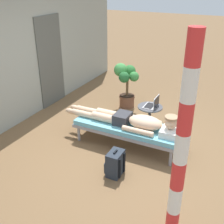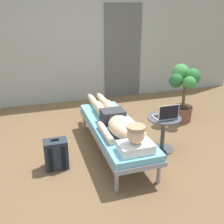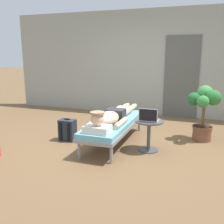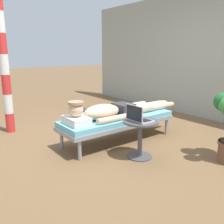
{
  "view_description": "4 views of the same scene",
  "coord_description": "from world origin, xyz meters",
  "px_view_note": "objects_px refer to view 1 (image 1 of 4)",
  "views": [
    {
      "loc": [
        -3.98,
        -1.75,
        2.8
      ],
      "look_at": [
        0.02,
        0.24,
        0.62
      ],
      "focal_mm": 45.12,
      "sensor_mm": 36.0,
      "label": 1
    },
    {
      "loc": [
        -1.01,
        -3.34,
        2.03
      ],
      "look_at": [
        0.01,
        -0.12,
        0.66
      ],
      "focal_mm": 43.14,
      "sensor_mm": 36.0,
      "label": 2
    },
    {
      "loc": [
        1.55,
        -4.28,
        1.62
      ],
      "look_at": [
        0.11,
        -0.24,
        0.62
      ],
      "focal_mm": 40.92,
      "sensor_mm": 36.0,
      "label": 3
    },
    {
      "loc": [
        3.03,
        -2.44,
        1.42
      ],
      "look_at": [
        -0.09,
        -0.05,
        0.45
      ],
      "focal_mm": 39.33,
      "sensor_mm": 36.0,
      "label": 4
    }
  ],
  "objects_px": {
    "laptop": "(153,104)",
    "backpack": "(115,164)",
    "potted_plant": "(126,82)",
    "side_table": "(150,114)",
    "lounge_chair": "(128,128)",
    "porch_post": "(181,148)",
    "person_reclining": "(133,120)"
  },
  "relations": [
    {
      "from": "laptop",
      "to": "backpack",
      "type": "relative_size",
      "value": 0.73
    },
    {
      "from": "lounge_chair",
      "to": "side_table",
      "type": "distance_m",
      "value": 0.7
    },
    {
      "from": "side_table",
      "to": "potted_plant",
      "type": "xyz_separation_m",
      "value": [
        0.85,
        0.88,
        0.25
      ]
    },
    {
      "from": "side_table",
      "to": "laptop",
      "type": "xyz_separation_m",
      "value": [
        0.0,
        -0.05,
        0.23
      ]
    },
    {
      "from": "lounge_chair",
      "to": "backpack",
      "type": "distance_m",
      "value": 0.89
    },
    {
      "from": "laptop",
      "to": "potted_plant",
      "type": "xyz_separation_m",
      "value": [
        0.85,
        0.93,
        0.02
      ]
    },
    {
      "from": "lounge_chair",
      "to": "porch_post",
      "type": "bearing_deg",
      "value": -141.15
    },
    {
      "from": "potted_plant",
      "to": "porch_post",
      "type": "bearing_deg",
      "value": -147.47
    },
    {
      "from": "person_reclining",
      "to": "potted_plant",
      "type": "xyz_separation_m",
      "value": [
        1.53,
        0.81,
        0.08
      ]
    },
    {
      "from": "person_reclining",
      "to": "backpack",
      "type": "relative_size",
      "value": 5.12
    },
    {
      "from": "potted_plant",
      "to": "porch_post",
      "type": "relative_size",
      "value": 0.42
    },
    {
      "from": "laptop",
      "to": "backpack",
      "type": "height_order",
      "value": "laptop"
    },
    {
      "from": "laptop",
      "to": "potted_plant",
      "type": "bearing_deg",
      "value": 47.69
    },
    {
      "from": "lounge_chair",
      "to": "potted_plant",
      "type": "distance_m",
      "value": 1.71
    },
    {
      "from": "lounge_chair",
      "to": "laptop",
      "type": "xyz_separation_m",
      "value": [
        0.68,
        -0.22,
        0.24
      ]
    },
    {
      "from": "side_table",
      "to": "laptop",
      "type": "relative_size",
      "value": 1.69
    },
    {
      "from": "lounge_chair",
      "to": "laptop",
      "type": "bearing_deg",
      "value": -17.75
    },
    {
      "from": "side_table",
      "to": "porch_post",
      "type": "height_order",
      "value": "porch_post"
    },
    {
      "from": "side_table",
      "to": "porch_post",
      "type": "bearing_deg",
      "value": -154.07
    },
    {
      "from": "lounge_chair",
      "to": "person_reclining",
      "type": "distance_m",
      "value": 0.2
    },
    {
      "from": "potted_plant",
      "to": "person_reclining",
      "type": "bearing_deg",
      "value": -152.26
    },
    {
      "from": "side_table",
      "to": "potted_plant",
      "type": "height_order",
      "value": "potted_plant"
    },
    {
      "from": "side_table",
      "to": "laptop",
      "type": "distance_m",
      "value": 0.23
    },
    {
      "from": "lounge_chair",
      "to": "backpack",
      "type": "bearing_deg",
      "value": -169.0
    },
    {
      "from": "laptop",
      "to": "potted_plant",
      "type": "distance_m",
      "value": 1.26
    },
    {
      "from": "porch_post",
      "to": "person_reclining",
      "type": "bearing_deg",
      "value": 36.78
    },
    {
      "from": "person_reclining",
      "to": "potted_plant",
      "type": "bearing_deg",
      "value": 27.74
    },
    {
      "from": "backpack",
      "to": "potted_plant",
      "type": "bearing_deg",
      "value": 20.23
    },
    {
      "from": "person_reclining",
      "to": "laptop",
      "type": "xyz_separation_m",
      "value": [
        0.68,
        -0.13,
        0.06
      ]
    },
    {
      "from": "person_reclining",
      "to": "lounge_chair",
      "type": "bearing_deg",
      "value": 90.0
    },
    {
      "from": "porch_post",
      "to": "backpack",
      "type": "bearing_deg",
      "value": 57.4
    },
    {
      "from": "backpack",
      "to": "porch_post",
      "type": "relative_size",
      "value": 0.18
    }
  ]
}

